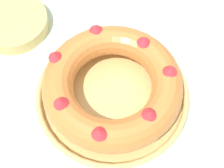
% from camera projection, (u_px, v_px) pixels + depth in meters
% --- Properties ---
extents(dining_table, '(1.21, 0.92, 0.73)m').
position_uv_depth(dining_table, '(109.00, 121.00, 0.74)').
color(dining_table, silver).
rests_on(dining_table, ground_plane).
extents(serving_dish, '(0.31, 0.31, 0.03)m').
position_uv_depth(serving_dish, '(112.00, 95.00, 0.64)').
color(serving_dish, tan).
rests_on(serving_dish, dining_table).
extents(bundt_cake, '(0.27, 0.27, 0.07)m').
position_uv_depth(bundt_cake, '(112.00, 84.00, 0.60)').
color(bundt_cake, '#C67538').
rests_on(bundt_cake, serving_dish).
extents(side_bowl, '(0.16, 0.16, 0.03)m').
position_uv_depth(side_bowl, '(13.00, 23.00, 0.74)').
color(side_bowl, tan).
rests_on(side_bowl, dining_table).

